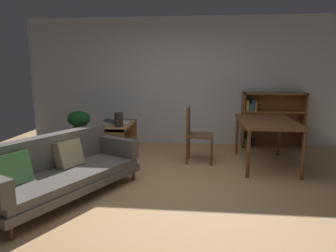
{
  "coord_description": "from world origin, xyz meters",
  "views": [
    {
      "loc": [
        0.32,
        -3.77,
        1.6
      ],
      "look_at": [
        -0.08,
        0.36,
        0.82
      ],
      "focal_mm": 31.67,
      "sensor_mm": 36.0,
      "label": 1
    }
  ],
  "objects_px": {
    "desk_speaker": "(119,120)",
    "dining_chair_near": "(195,132)",
    "potted_floor_plant": "(80,127)",
    "open_laptop": "(118,122)",
    "fabric_couch": "(59,169)",
    "media_console": "(122,141)",
    "dining_table": "(267,125)",
    "bookshelf": "(269,120)"
  },
  "relations": [
    {
      "from": "open_laptop",
      "to": "media_console",
      "type": "bearing_deg",
      "value": -51.04
    },
    {
      "from": "open_laptop",
      "to": "dining_table",
      "type": "xyz_separation_m",
      "value": [
        2.62,
        -0.29,
        0.05
      ]
    },
    {
      "from": "potted_floor_plant",
      "to": "dining_table",
      "type": "bearing_deg",
      "value": -4.87
    },
    {
      "from": "potted_floor_plant",
      "to": "dining_chair_near",
      "type": "height_order",
      "value": "dining_chair_near"
    },
    {
      "from": "media_console",
      "to": "open_laptop",
      "type": "xyz_separation_m",
      "value": [
        -0.07,
        0.09,
        0.34
      ]
    },
    {
      "from": "bookshelf",
      "to": "dining_table",
      "type": "bearing_deg",
      "value": -104.44
    },
    {
      "from": "open_laptop",
      "to": "dining_chair_near",
      "type": "height_order",
      "value": "dining_chair_near"
    },
    {
      "from": "media_console",
      "to": "dining_chair_near",
      "type": "xyz_separation_m",
      "value": [
        1.35,
        -0.12,
        0.22
      ]
    },
    {
      "from": "media_console",
      "to": "bookshelf",
      "type": "height_order",
      "value": "bookshelf"
    },
    {
      "from": "open_laptop",
      "to": "bookshelf",
      "type": "xyz_separation_m",
      "value": [
        2.95,
        1.0,
        -0.09
      ]
    },
    {
      "from": "media_console",
      "to": "open_laptop",
      "type": "height_order",
      "value": "open_laptop"
    },
    {
      "from": "open_laptop",
      "to": "potted_floor_plant",
      "type": "xyz_separation_m",
      "value": [
        -0.75,
        -0.0,
        -0.11
      ]
    },
    {
      "from": "potted_floor_plant",
      "to": "desk_speaker",
      "type": "bearing_deg",
      "value": -21.25
    },
    {
      "from": "fabric_couch",
      "to": "bookshelf",
      "type": "xyz_separation_m",
      "value": [
        3.24,
        2.84,
        0.2
      ]
    },
    {
      "from": "potted_floor_plant",
      "to": "dining_chair_near",
      "type": "xyz_separation_m",
      "value": [
        2.18,
        -0.21,
        -0.0
      ]
    },
    {
      "from": "desk_speaker",
      "to": "dining_chair_near",
      "type": "distance_m",
      "value": 1.35
    },
    {
      "from": "desk_speaker",
      "to": "bookshelf",
      "type": "relative_size",
      "value": 0.19
    },
    {
      "from": "open_laptop",
      "to": "potted_floor_plant",
      "type": "distance_m",
      "value": 0.76
    },
    {
      "from": "dining_chair_near",
      "to": "fabric_couch",
      "type": "bearing_deg",
      "value": -136.52
    },
    {
      "from": "media_console",
      "to": "open_laptop",
      "type": "relative_size",
      "value": 2.33
    },
    {
      "from": "media_console",
      "to": "potted_floor_plant",
      "type": "bearing_deg",
      "value": 174.01
    },
    {
      "from": "dining_table",
      "to": "dining_chair_near",
      "type": "bearing_deg",
      "value": 176.3
    },
    {
      "from": "fabric_couch",
      "to": "potted_floor_plant",
      "type": "height_order",
      "value": "potted_floor_plant"
    },
    {
      "from": "fabric_couch",
      "to": "open_laptop",
      "type": "relative_size",
      "value": 4.6
    },
    {
      "from": "potted_floor_plant",
      "to": "bookshelf",
      "type": "height_order",
      "value": "bookshelf"
    },
    {
      "from": "fabric_couch",
      "to": "bookshelf",
      "type": "height_order",
      "value": "bookshelf"
    },
    {
      "from": "fabric_couch",
      "to": "bookshelf",
      "type": "bearing_deg",
      "value": 41.26
    },
    {
      "from": "open_laptop",
      "to": "dining_table",
      "type": "bearing_deg",
      "value": -6.36
    },
    {
      "from": "desk_speaker",
      "to": "dining_table",
      "type": "height_order",
      "value": "desk_speaker"
    },
    {
      "from": "bookshelf",
      "to": "dining_chair_near",
      "type": "bearing_deg",
      "value": -141.45
    },
    {
      "from": "fabric_couch",
      "to": "dining_chair_near",
      "type": "xyz_separation_m",
      "value": [
        1.72,
        1.63,
        0.18
      ]
    },
    {
      "from": "potted_floor_plant",
      "to": "bookshelf",
      "type": "xyz_separation_m",
      "value": [
        3.7,
        1.0,
        0.02
      ]
    },
    {
      "from": "fabric_couch",
      "to": "media_console",
      "type": "height_order",
      "value": "fabric_couch"
    },
    {
      "from": "bookshelf",
      "to": "desk_speaker",
      "type": "bearing_deg",
      "value": -154.92
    },
    {
      "from": "desk_speaker",
      "to": "potted_floor_plant",
      "type": "bearing_deg",
      "value": 158.75
    },
    {
      "from": "open_laptop",
      "to": "potted_floor_plant",
      "type": "relative_size",
      "value": 0.55
    },
    {
      "from": "potted_floor_plant",
      "to": "dining_table",
      "type": "height_order",
      "value": "potted_floor_plant"
    },
    {
      "from": "desk_speaker",
      "to": "bookshelf",
      "type": "height_order",
      "value": "bookshelf"
    },
    {
      "from": "media_console",
      "to": "dining_table",
      "type": "height_order",
      "value": "dining_table"
    },
    {
      "from": "dining_table",
      "to": "dining_chair_near",
      "type": "relative_size",
      "value": 1.44
    },
    {
      "from": "potted_floor_plant",
      "to": "dining_chair_near",
      "type": "distance_m",
      "value": 2.19
    },
    {
      "from": "open_laptop",
      "to": "dining_chair_near",
      "type": "relative_size",
      "value": 0.48
    }
  ]
}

